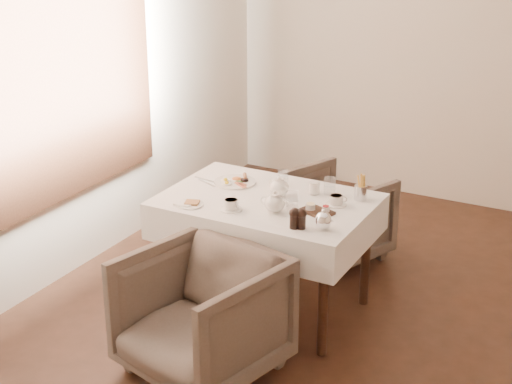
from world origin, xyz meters
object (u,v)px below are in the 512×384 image
at_px(table, 267,216).
at_px(armchair_near, 201,315).
at_px(breakfast_plate, 236,181).
at_px(armchair_far, 332,217).
at_px(teapot_centre, 279,186).

xyz_separation_m(table, armchair_near, (0.02, -0.81, -0.28)).
distance_m(table, breakfast_plate, 0.37).
distance_m(armchair_far, teapot_centre, 0.94).
bearing_deg(breakfast_plate, teapot_centre, -18.08).
bearing_deg(armchair_near, breakfast_plate, 123.06).
xyz_separation_m(table, armchair_far, (0.08, 0.87, -0.32)).
xyz_separation_m(armchair_near, armchair_far, (0.06, 1.68, -0.03)).
bearing_deg(breakfast_plate, table, -32.07).
height_order(armchair_near, teapot_centre, teapot_centre).
relative_size(armchair_far, breakfast_plate, 2.61).
bearing_deg(table, breakfast_plate, 154.01).
relative_size(breakfast_plate, teapot_centre, 1.63).
distance_m(breakfast_plate, teapot_centre, 0.37).
height_order(table, breakfast_plate, breakfast_plate).
xyz_separation_m(armchair_far, teapot_centre, (-0.03, -0.79, 0.50)).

